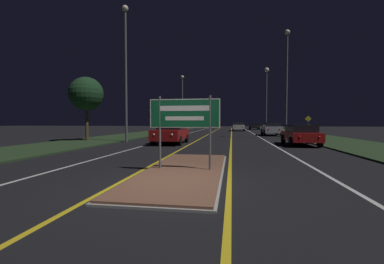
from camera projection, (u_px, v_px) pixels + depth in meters
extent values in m
plane|color=black|center=(173.00, 185.00, 6.41)|extent=(160.00, 160.00, 0.00)
cube|color=#999993|center=(185.00, 171.00, 8.02)|extent=(2.42, 7.05, 0.05)
cube|color=brown|center=(185.00, 170.00, 8.02)|extent=(2.30, 6.93, 0.10)
cube|color=#23381E|center=(129.00, 136.00, 27.62)|extent=(5.00, 100.00, 0.08)
cube|color=#23381E|center=(316.00, 137.00, 24.69)|extent=(5.00, 100.00, 0.08)
cube|color=gold|center=(208.00, 134.00, 31.31)|extent=(0.12, 70.00, 0.01)
cube|color=gold|center=(231.00, 135.00, 30.88)|extent=(0.12, 70.00, 0.01)
cube|color=silver|center=(186.00, 134.00, 31.74)|extent=(0.12, 70.00, 0.01)
cube|color=silver|center=(255.00, 135.00, 30.44)|extent=(0.12, 70.00, 0.01)
cube|color=silver|center=(162.00, 134.00, 32.20)|extent=(0.10, 70.00, 0.01)
cube|color=silver|center=(282.00, 135.00, 29.98)|extent=(0.10, 70.00, 0.01)
cylinder|color=#56565B|center=(160.00, 132.00, 8.10)|extent=(0.07, 0.07, 2.28)
cylinder|color=#56565B|center=(210.00, 133.00, 7.85)|extent=(0.07, 0.07, 2.28)
cube|color=#0F512D|center=(185.00, 113.00, 7.95)|extent=(2.21, 0.04, 0.89)
cube|color=white|center=(184.00, 113.00, 7.93)|extent=(2.21, 0.00, 0.89)
cube|color=#0F512D|center=(184.00, 113.00, 7.93)|extent=(2.14, 0.01, 0.84)
cube|color=white|center=(184.00, 108.00, 7.92)|extent=(1.54, 0.01, 0.16)
cube|color=white|center=(184.00, 118.00, 7.93)|extent=(1.21, 0.01, 0.12)
cylinder|color=#56565B|center=(126.00, 77.00, 19.51)|extent=(0.18, 0.18, 9.95)
sphere|color=#F9EAC6|center=(125.00, 8.00, 19.30)|extent=(0.48, 0.48, 0.48)
cylinder|color=#56565B|center=(182.00, 105.00, 40.74)|extent=(0.18, 0.18, 8.47)
sphere|color=#F9EAC6|center=(182.00, 77.00, 40.56)|extent=(0.51, 0.51, 0.51)
cylinder|color=#56565B|center=(286.00, 87.00, 23.51)|extent=(0.18, 0.18, 9.56)
sphere|color=#F9EAC6|center=(287.00, 32.00, 23.31)|extent=(0.48, 0.48, 0.48)
cylinder|color=#56565B|center=(266.00, 102.00, 35.44)|extent=(0.18, 0.18, 8.49)
sphere|color=#F9EAC6|center=(267.00, 70.00, 35.26)|extent=(0.63, 0.63, 0.63)
cube|color=maroon|center=(300.00, 136.00, 17.05)|extent=(1.75, 4.17, 0.56)
cube|color=black|center=(301.00, 128.00, 16.79)|extent=(1.54, 2.17, 0.48)
sphere|color=red|center=(300.00, 137.00, 15.10)|extent=(0.14, 0.14, 0.14)
sphere|color=red|center=(319.00, 137.00, 14.93)|extent=(0.14, 0.14, 0.14)
cylinder|color=black|center=(283.00, 139.00, 18.47)|extent=(0.22, 0.64, 0.64)
cylinder|color=black|center=(308.00, 139.00, 18.21)|extent=(0.22, 0.64, 0.64)
cylinder|color=black|center=(291.00, 142.00, 15.92)|extent=(0.22, 0.64, 0.64)
cylinder|color=black|center=(320.00, 142.00, 15.66)|extent=(0.22, 0.64, 0.64)
cube|color=#B7B7BC|center=(271.00, 129.00, 28.89)|extent=(1.79, 4.25, 0.68)
cube|color=black|center=(272.00, 124.00, 28.61)|extent=(1.57, 2.21, 0.47)
sphere|color=red|center=(269.00, 129.00, 26.89)|extent=(0.14, 0.14, 0.14)
sphere|color=red|center=(280.00, 129.00, 26.72)|extent=(0.14, 0.14, 0.14)
cylinder|color=black|center=(262.00, 132.00, 30.33)|extent=(0.22, 0.70, 0.70)
cylinder|color=black|center=(277.00, 132.00, 30.07)|extent=(0.22, 0.70, 0.70)
cylinder|color=black|center=(265.00, 133.00, 27.73)|extent=(0.22, 0.70, 0.70)
cylinder|color=black|center=(281.00, 133.00, 27.47)|extent=(0.22, 0.70, 0.70)
cube|color=silver|center=(238.00, 127.00, 42.93)|extent=(1.87, 4.49, 0.68)
cube|color=black|center=(239.00, 124.00, 42.64)|extent=(1.64, 2.33, 0.44)
sphere|color=red|center=(235.00, 127.00, 40.82)|extent=(0.14, 0.14, 0.14)
sphere|color=red|center=(243.00, 127.00, 40.64)|extent=(0.14, 0.14, 0.14)
cylinder|color=black|center=(233.00, 129.00, 44.45)|extent=(0.22, 0.70, 0.70)
cylinder|color=black|center=(243.00, 129.00, 44.18)|extent=(0.22, 0.70, 0.70)
cylinder|color=black|center=(233.00, 129.00, 41.70)|extent=(0.22, 0.70, 0.70)
cylinder|color=black|center=(244.00, 129.00, 41.43)|extent=(0.22, 0.70, 0.70)
cube|color=black|center=(254.00, 127.00, 50.53)|extent=(1.75, 4.21, 0.56)
cube|color=black|center=(254.00, 124.00, 50.26)|extent=(1.54, 2.19, 0.41)
sphere|color=red|center=(252.00, 126.00, 48.55)|extent=(0.14, 0.14, 0.14)
sphere|color=red|center=(258.00, 126.00, 48.38)|extent=(0.14, 0.14, 0.14)
cylinder|color=black|center=(250.00, 128.00, 51.96)|extent=(0.22, 0.60, 0.60)
cylinder|color=black|center=(258.00, 128.00, 51.70)|extent=(0.22, 0.60, 0.60)
cylinder|color=black|center=(250.00, 128.00, 49.38)|extent=(0.22, 0.60, 0.60)
cylinder|color=black|center=(259.00, 128.00, 49.12)|extent=(0.22, 0.60, 0.60)
cube|color=maroon|center=(171.00, 134.00, 18.14)|extent=(1.89, 4.22, 0.70)
cube|color=black|center=(172.00, 125.00, 18.36)|extent=(1.66, 2.19, 0.55)
sphere|color=white|center=(154.00, 135.00, 16.16)|extent=(0.14, 0.14, 0.14)
sphere|color=white|center=(172.00, 135.00, 15.98)|extent=(0.14, 0.14, 0.14)
cylinder|color=black|center=(153.00, 140.00, 17.00)|extent=(0.22, 0.64, 0.64)
cylinder|color=black|center=(180.00, 141.00, 16.72)|extent=(0.22, 0.64, 0.64)
cylinder|color=black|center=(163.00, 138.00, 19.58)|extent=(0.22, 0.64, 0.64)
cylinder|color=black|center=(187.00, 138.00, 19.30)|extent=(0.22, 0.64, 0.64)
cylinder|color=#56565B|center=(308.00, 127.00, 25.63)|extent=(0.06, 0.06, 1.83)
cube|color=yellow|center=(308.00, 119.00, 25.59)|extent=(0.60, 0.02, 0.60)
cylinder|color=#4C3823|center=(87.00, 121.00, 20.40)|extent=(0.24, 0.24, 3.10)
sphere|color=#19381E|center=(86.00, 94.00, 20.31)|extent=(2.65, 2.65, 2.65)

